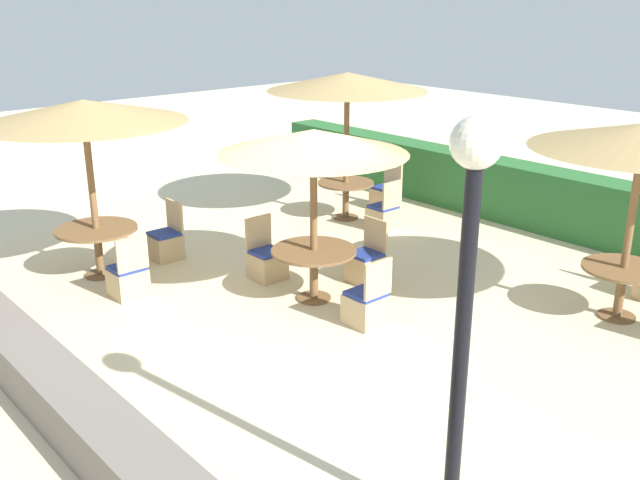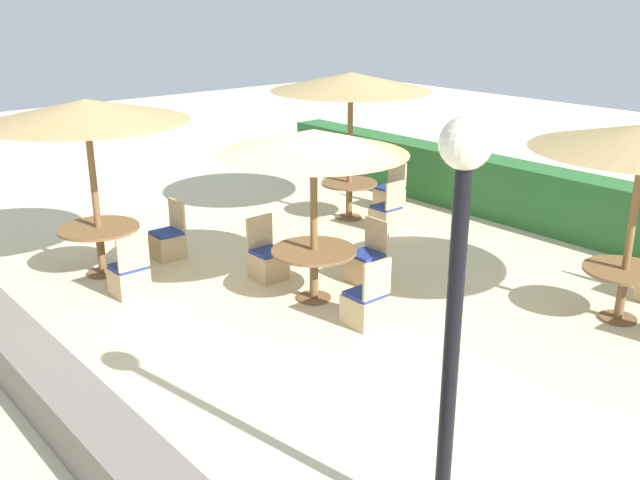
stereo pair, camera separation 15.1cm
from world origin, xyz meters
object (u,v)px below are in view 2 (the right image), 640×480
object	(u,v)px
patio_chair_back_left_north	(390,196)
round_table_front_left	(99,236)
patio_chair_front_left_north	(168,242)
lamp_post	(458,256)
round_table_back_left	(349,190)
parasol_front_left	(86,111)
round_table_center	(314,259)
round_table_back_right	(624,280)
patio_chair_center_north	(367,265)
parasol_back_left	(351,82)
patio_chair_back_left_east	(387,216)
parasol_center	(314,142)
patio_chair_center_east	(366,306)
patio_chair_front_left_east	(129,278)
patio_chair_center_west	(268,261)

from	to	relation	value
patio_chair_back_left_north	round_table_front_left	bearing A→B (deg)	86.04
round_table_front_left	patio_chair_front_left_north	xyz separation A→B (m)	(0.02, 1.12, -0.36)
lamp_post	round_table_back_left	distance (m)	8.53
parasol_front_left	round_table_center	distance (m)	3.86
patio_chair_front_left_north	round_table_back_right	distance (m)	6.79
patio_chair_center_north	parasol_back_left	world-z (taller)	parasol_back_left
round_table_center	patio_chair_back_left_north	world-z (taller)	patio_chair_back_left_north
patio_chair_center_north	patio_chair_back_left_north	xyz separation A→B (m)	(-2.41, 2.96, 0.00)
round_table_center	round_table_back_right	distance (m)	4.07
parasol_back_left	patio_chair_front_left_north	bearing A→B (deg)	-95.27
lamp_post	patio_chair_back_left_east	world-z (taller)	lamp_post
round_table_back_right	round_table_back_left	bearing A→B (deg)	176.92
round_table_front_left	patio_chair_center_north	size ratio (longest dim) A/B	1.29
lamp_post	parasol_center	size ratio (longest dim) A/B	1.32
round_table_back_right	round_table_back_left	distance (m)	5.57
lamp_post	patio_chair_center_east	distance (m)	4.31
parasol_front_left	round_table_back_left	distance (m)	5.16
patio_chair_front_left_east	round_table_back_left	world-z (taller)	patio_chair_front_left_east
round_table_back_right	parasol_back_left	size ratio (longest dim) A/B	0.36
round_table_center	patio_chair_center_north	bearing A→B (deg)	89.65
patio_chair_front_left_east	round_table_back_right	world-z (taller)	patio_chair_front_left_east
parasol_center	round_table_center	size ratio (longest dim) A/B	2.14
patio_chair_back_left_east	round_table_back_left	bearing A→B (deg)	93.01
parasol_front_left	patio_chair_center_west	world-z (taller)	parasol_front_left
patio_chair_center_east	round_table_back_right	xyz separation A→B (m)	(2.05, 2.64, 0.30)
patio_chair_front_left_north	patio_chair_center_north	size ratio (longest dim) A/B	1.00
patio_chair_center_west	round_table_back_left	bearing A→B (deg)	-154.50
parasol_front_left	lamp_post	bearing A→B (deg)	-2.60
patio_chair_front_left_north	parasol_center	world-z (taller)	parasol_center
patio_chair_center_west	patio_chair_center_east	world-z (taller)	same
parasol_front_left	round_table_center	xyz separation A→B (m)	(2.81, 1.85, -1.88)
round_table_center	parasol_back_left	distance (m)	4.29
parasol_center	parasol_back_left	distance (m)	3.83
lamp_post	round_table_center	distance (m)	4.99
parasol_back_left	patio_chair_back_left_north	world-z (taller)	parasol_back_left
parasol_front_left	patio_chair_back_left_north	bearing A→B (deg)	86.04
lamp_post	parasol_front_left	bearing A→B (deg)	177.40
round_table_center	patio_chair_front_left_east	bearing A→B (deg)	-133.47
patio_chair_front_left_north	patio_chair_back_left_north	bearing A→B (deg)	-94.67
lamp_post	round_table_center	size ratio (longest dim) A/B	2.82
patio_chair_center_west	patio_chair_back_left_east	bearing A→B (deg)	-171.27
lamp_post	patio_chair_front_left_east	distance (m)	6.31
patio_chair_center_east	round_table_back_left	size ratio (longest dim) A/B	0.88
patio_chair_center_west	patio_chair_center_east	distance (m)	2.10
patio_chair_front_left_north	patio_chair_center_east	world-z (taller)	same
patio_chair_front_left_north	parasol_back_left	distance (m)	4.33
patio_chair_front_left_east	patio_chair_center_north	xyz separation A→B (m)	(1.81, 2.91, 0.00)
patio_chair_front_left_east	parasol_center	distance (m)	3.27
parasol_front_left	patio_chair_center_east	size ratio (longest dim) A/B	3.14
parasol_center	round_table_back_right	size ratio (longest dim) A/B	2.39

